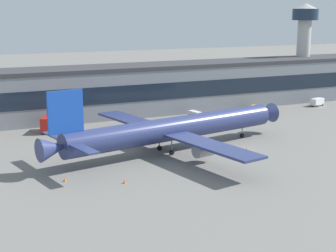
{
  "coord_description": "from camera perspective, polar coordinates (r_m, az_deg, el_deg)",
  "views": [
    {
      "loc": [
        -62.93,
        -96.52,
        31.27
      ],
      "look_at": [
        -14.25,
        9.82,
        5.0
      ],
      "focal_mm": 54.65,
      "sensor_mm": 36.0,
      "label": 1
    }
  ],
  "objects": [
    {
      "name": "control_tower",
      "position": [
        194.89,
        14.91,
        9.28
      ],
      "size": [
        9.28,
        9.28,
        34.21
      ],
      "color": "#B7B7B2",
      "rests_on": "ground_plane"
    },
    {
      "name": "ground_plane",
      "position": [
        119.39,
        8.22,
        -2.66
      ],
      "size": [
        600.0,
        600.0,
        0.0
      ],
      "primitive_type": "plane",
      "color": "slate"
    },
    {
      "name": "traffic_cone_2",
      "position": [
        98.56,
        -11.46,
        -5.88
      ],
      "size": [
        0.58,
        0.58,
        0.73
      ],
      "primitive_type": "cone",
      "color": "#F2590C",
      "rests_on": "ground_plane"
    },
    {
      "name": "pushback_tractor",
      "position": [
        166.09,
        9.57,
        2.0
      ],
      "size": [
        5.46,
        4.63,
        1.75
      ],
      "color": "yellow",
      "rests_on": "ground_plane"
    },
    {
      "name": "follow_me_car",
      "position": [
        154.65,
        3.0,
        1.39
      ],
      "size": [
        2.59,
        4.65,
        1.85
      ],
      "color": "white",
      "rests_on": "ground_plane"
    },
    {
      "name": "traffic_cone_0",
      "position": [
        95.92,
        -4.89,
        -6.19
      ],
      "size": [
        0.58,
        0.58,
        0.72
      ],
      "primitive_type": "cone",
      "color": "#F2590C",
      "rests_on": "ground_plane"
    },
    {
      "name": "catering_truck",
      "position": [
        139.2,
        -13.16,
        0.31
      ],
      "size": [
        5.58,
        7.6,
        4.15
      ],
      "color": "red",
      "rests_on": "ground_plane"
    },
    {
      "name": "traffic_cone_1",
      "position": [
        119.01,
        8.77,
        -2.54
      ],
      "size": [
        0.59,
        0.59,
        0.74
      ],
      "primitive_type": "cone",
      "color": "#F2590C",
      "rests_on": "ground_plane"
    },
    {
      "name": "terminal_building",
      "position": [
        161.95,
        -1.46,
        4.26
      ],
      "size": [
        168.06,
        16.26,
        15.18
      ],
      "color": "gray",
      "rests_on": "ground_plane"
    },
    {
      "name": "crew_van",
      "position": [
        180.3,
        16.32,
        2.63
      ],
      "size": [
        5.62,
        3.67,
        2.55
      ],
      "color": "white",
      "rests_on": "ground_plane"
    },
    {
      "name": "airliner",
      "position": [
        115.74,
        0.45,
        -0.34
      ],
      "size": [
        63.97,
        55.36,
        16.42
      ],
      "color": "navy",
      "rests_on": "ground_plane"
    }
  ]
}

